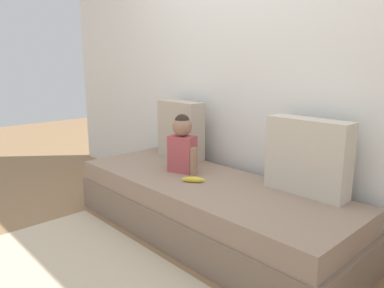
# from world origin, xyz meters

# --- Properties ---
(ground_plane) EXTENTS (12.00, 12.00, 0.00)m
(ground_plane) POSITION_xyz_m (0.00, 0.00, 0.00)
(ground_plane) COLOR #93704C
(back_wall) EXTENTS (5.45, 0.10, 2.45)m
(back_wall) POSITION_xyz_m (0.00, 0.53, 1.23)
(back_wall) COLOR white
(back_wall) RESTS_ON ground
(couch) EXTENTS (2.25, 0.81, 0.42)m
(couch) POSITION_xyz_m (0.00, 0.00, 0.20)
(couch) COLOR #826C5B
(couch) RESTS_ON ground
(throw_pillow_left) EXTENTS (0.45, 0.16, 0.51)m
(throw_pillow_left) POSITION_xyz_m (-0.62, 0.30, 0.67)
(throw_pillow_left) COLOR #C1B29E
(throw_pillow_left) RESTS_ON couch
(throw_pillow_right) EXTENTS (0.54, 0.16, 0.49)m
(throw_pillow_right) POSITION_xyz_m (0.62, 0.30, 0.66)
(throw_pillow_right) COLOR beige
(throw_pillow_right) RESTS_ON couch
(toddler) EXTENTS (0.31, 0.19, 0.45)m
(toddler) POSITION_xyz_m (-0.29, 0.03, 0.64)
(toddler) COLOR #B24C51
(toddler) RESTS_ON couch
(banana) EXTENTS (0.16, 0.14, 0.04)m
(banana) POSITION_xyz_m (-0.04, -0.09, 0.44)
(banana) COLOR yellow
(banana) RESTS_ON couch
(floor_rug) EXTENTS (2.02, 1.00, 0.01)m
(floor_rug) POSITION_xyz_m (0.00, -0.95, 0.00)
(floor_rug) COLOR beige
(floor_rug) RESTS_ON ground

